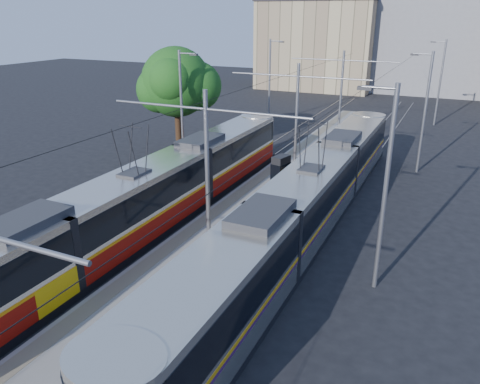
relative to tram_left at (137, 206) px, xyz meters
The scene contains 13 objects.
ground 8.53m from the tram_left, 64.48° to the right, with size 160.00×160.00×0.00m, color black.
platform 10.24m from the tram_left, 69.17° to the left, with size 4.00×50.00×0.30m, color gray.
tactile_strip_left 9.80m from the tram_left, 77.20° to the left, with size 0.70×50.00×0.01m, color gray.
tactile_strip_right 10.81m from the tram_left, 61.91° to the left, with size 0.70×50.00×0.01m, color gray.
rails 10.26m from the tram_left, 69.17° to the left, with size 8.71×70.00×0.03m.
tram_left is the anchor object (origin of this frame).
tram_right 8.27m from the tram_left, 29.44° to the left, with size 2.43×30.53×5.50m.
catenary 8.04m from the tram_left, 61.44° to the left, with size 9.20×70.00×7.00m.
street_lamps 14.15m from the tram_left, 75.03° to the left, with size 15.18×38.22×8.00m.
shelter 8.68m from the tram_left, 59.19° to the left, with size 0.91×1.22×2.41m.
tree 14.63m from the tram_left, 112.62° to the left, with size 5.56×5.14×8.08m.
building_left 53.04m from the tram_left, 96.96° to the left, with size 16.32×12.24×12.29m.
building_centre 57.65m from the tram_left, 80.35° to the left, with size 18.36×14.28×16.53m.
Camera 1 is at (9.50, -8.85, 10.18)m, focal length 35.00 mm.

